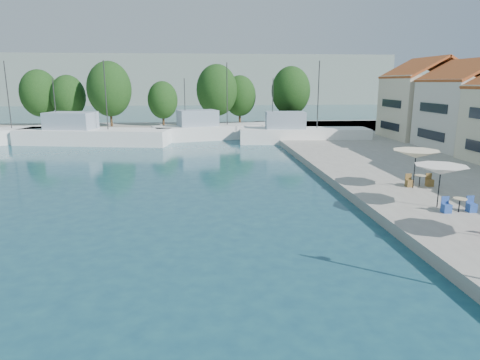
{
  "coord_description": "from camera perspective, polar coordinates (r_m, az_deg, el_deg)",
  "views": [
    {
      "loc": [
        -3.25,
        0.56,
        7.34
      ],
      "look_at": [
        -0.95,
        26.0,
        1.47
      ],
      "focal_mm": 32.0,
      "sensor_mm": 36.0,
      "label": 1
    }
  ],
  "objects": [
    {
      "name": "umbrella_white",
      "position": [
        25.53,
        25.2,
        1.22
      ],
      "size": [
        2.83,
        2.83,
        2.35
      ],
      "color": "black",
      "rests_on": "quay_right"
    },
    {
      "name": "tree_04",
      "position": [
        69.33,
        -17.03,
        11.53
      ],
      "size": [
        6.66,
        6.66,
        9.85
      ],
      "color": "#3F2B19",
      "rests_on": "quay_far"
    },
    {
      "name": "tree_03",
      "position": [
        73.13,
        -21.95,
        10.29
      ],
      "size": [
        5.29,
        5.29,
        7.84
      ],
      "color": "#3F2B19",
      "rests_on": "quay_far"
    },
    {
      "name": "trawler_03",
      "position": [
        56.74,
        -3.67,
        6.57
      ],
      "size": [
        16.75,
        8.43,
        10.2
      ],
      "rotation": [
        0.0,
        0.0,
        0.27
      ],
      "color": "silver",
      "rests_on": "ground"
    },
    {
      "name": "tree_05",
      "position": [
        68.91,
        -10.27,
        10.44
      ],
      "size": [
        4.66,
        4.66,
        6.89
      ],
      "color": "#3F2B19",
      "rests_on": "quay_far"
    },
    {
      "name": "tree_02",
      "position": [
        75.12,
        -25.19,
        10.43
      ],
      "size": [
        5.86,
        5.86,
        8.68
      ],
      "color": "#3F2B19",
      "rests_on": "quay_far"
    },
    {
      "name": "building_06",
      "position": [
        57.36,
        23.58,
        10.05
      ],
      "size": [
        9.0,
        8.8,
        10.2
      ],
      "color": "beige",
      "rests_on": "quay_right"
    },
    {
      "name": "tree_08",
      "position": [
        70.7,
        6.78,
        11.71
      ],
      "size": [
        6.24,
        6.24,
        9.23
      ],
      "color": "#3F2B19",
      "rests_on": "quay_far"
    },
    {
      "name": "hill_east",
      "position": [
        184.59,
        8.59,
        12.39
      ],
      "size": [
        140.0,
        40.0,
        12.0
      ],
      "primitive_type": "cube",
      "color": "gray",
      "rests_on": "ground"
    },
    {
      "name": "trawler_04",
      "position": [
        53.42,
        8.09,
        6.08
      ],
      "size": [
        15.98,
        5.36,
        10.2
      ],
      "rotation": [
        0.0,
        0.0,
        -0.08
      ],
      "color": "white",
      "rests_on": "ground"
    },
    {
      "name": "umbrella_cream",
      "position": [
        29.54,
        22.41,
        3.22
      ],
      "size": [
        2.97,
        2.97,
        2.5
      ],
      "color": "black",
      "rests_on": "quay_right"
    },
    {
      "name": "quay_far",
      "position": [
        66.98,
        -9.27,
        6.75
      ],
      "size": [
        90.0,
        16.0,
        0.6
      ],
      "primitive_type": "cube",
      "color": "gray",
      "rests_on": "ground"
    },
    {
      "name": "cafe_table_02",
      "position": [
        25.43,
        27.17,
        -3.22
      ],
      "size": [
        1.82,
        0.7,
        0.76
      ],
      "color": "black",
      "rests_on": "quay_right"
    },
    {
      "name": "hill_west",
      "position": [
        161.67,
        -15.07,
        12.75
      ],
      "size": [
        180.0,
        40.0,
        16.0
      ],
      "primitive_type": "cube",
      "color": "gray",
      "rests_on": "ground"
    },
    {
      "name": "tree_07",
      "position": [
        71.36,
        -0.03,
        11.16
      ],
      "size": [
        5.28,
        5.28,
        7.82
      ],
      "color": "#3F2B19",
      "rests_on": "quay_far"
    },
    {
      "name": "tree_06",
      "position": [
        68.61,
        -3.1,
        11.87
      ],
      "size": [
        6.41,
        6.41,
        9.49
      ],
      "color": "#3F2B19",
      "rests_on": "quay_far"
    },
    {
      "name": "trawler_02",
      "position": [
        54.9,
        -19.36,
        5.66
      ],
      "size": [
        18.79,
        8.01,
        10.2
      ],
      "rotation": [
        0.0,
        0.0,
        -0.19
      ],
      "color": "white",
      "rests_on": "ground"
    },
    {
      "name": "cafe_table_03",
      "position": [
        30.58,
        22.81,
        -0.27
      ],
      "size": [
        1.82,
        0.7,
        0.76
      ],
      "color": "black",
      "rests_on": "quay_right"
    },
    {
      "name": "building_05",
      "position": [
        49.64,
        28.52,
        9.0
      ],
      "size": [
        8.4,
        8.8,
        9.7
      ],
      "color": "beige",
      "rests_on": "quay_right"
    }
  ]
}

